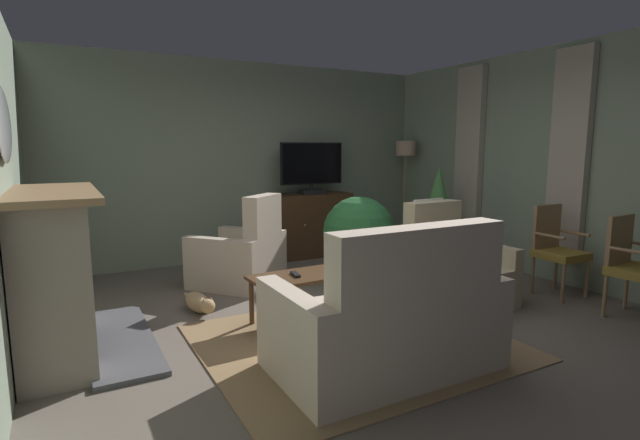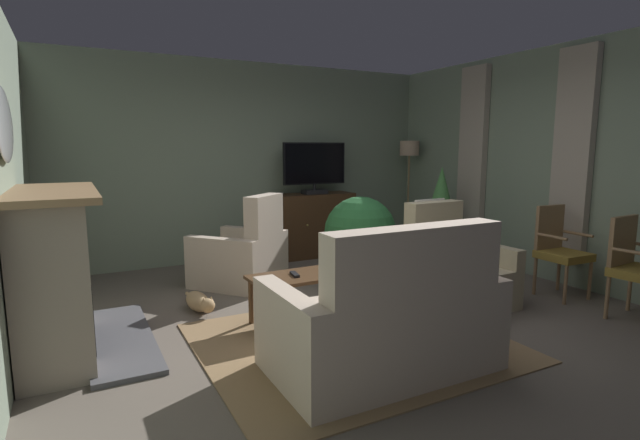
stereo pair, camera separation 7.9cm
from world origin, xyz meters
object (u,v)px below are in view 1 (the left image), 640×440
at_px(coffee_table, 305,280).
at_px(armchair_facing_sofa, 451,272).
at_px(side_chair_tucked_against_wall, 633,263).
at_px(potted_plant_leafy_by_curtain, 359,235).
at_px(television, 312,167).
at_px(wall_mirror_oval, 4,125).
at_px(sofa_floral, 389,324).
at_px(potted_plant_tall_palm_by_window, 438,212).
at_px(cat, 199,303).
at_px(armchair_by_fireplace, 241,257).
at_px(tv_cabinet, 310,226).
at_px(floor_lamp, 405,165).
at_px(side_chair_mid_row, 556,248).
at_px(fireplace, 57,277).
at_px(tv_remote, 295,274).

distance_m(coffee_table, armchair_facing_sofa, 1.58).
bearing_deg(side_chair_tucked_against_wall, potted_plant_leafy_by_curtain, 128.02).
relative_size(coffee_table, armchair_facing_sofa, 0.97).
bearing_deg(side_chair_tucked_against_wall, television, 111.58).
xyz_separation_m(wall_mirror_oval, sofa_floral, (2.29, -1.45, -1.39)).
xyz_separation_m(wall_mirror_oval, potted_plant_tall_palm_by_window, (4.82, 0.86, -1.03)).
relative_size(sofa_floral, cat, 2.14).
xyz_separation_m(coffee_table, cat, (-0.79, 0.74, -0.30)).
height_order(coffee_table, cat, coffee_table).
bearing_deg(potted_plant_leafy_by_curtain, armchair_by_fireplace, 151.81).
distance_m(potted_plant_tall_palm_by_window, cat, 3.49).
height_order(tv_cabinet, sofa_floral, sofa_floral).
height_order(television, sofa_floral, television).
height_order(wall_mirror_oval, coffee_table, wall_mirror_oval).
relative_size(tv_cabinet, floor_lamp, 0.71).
relative_size(television, armchair_by_fireplace, 0.79).
relative_size(wall_mirror_oval, potted_plant_tall_palm_by_window, 0.75).
relative_size(tv_cabinet, side_chair_mid_row, 1.23).
xyz_separation_m(wall_mirror_oval, floor_lamp, (5.12, 1.96, -0.43)).
distance_m(fireplace, potted_plant_leafy_by_curtain, 3.09).
bearing_deg(tv_cabinet, side_chair_tucked_against_wall, -68.70).
xyz_separation_m(potted_plant_leafy_by_curtain, floor_lamp, (1.83, 1.47, 0.72)).
height_order(television, coffee_table, television).
bearing_deg(television, potted_plant_leafy_by_curtain, -97.50).
xyz_separation_m(tv_cabinet, cat, (-2.08, -1.67, -0.34)).
bearing_deg(tv_cabinet, side_chair_mid_row, -63.53).
distance_m(tv_cabinet, tv_remote, 2.78).
bearing_deg(television, armchair_facing_sofa, -84.04).
height_order(potted_plant_leafy_by_curtain, floor_lamp, floor_lamp).
bearing_deg(armchair_facing_sofa, potted_plant_tall_palm_by_window, 52.67).
distance_m(wall_mirror_oval, side_chair_tucked_against_wall, 5.36).
bearing_deg(sofa_floral, potted_plant_leafy_by_curtain, 62.58).
relative_size(television, potted_plant_tall_palm_by_window, 0.73).
xyz_separation_m(wall_mirror_oval, television, (3.50, 2.04, -0.43)).
height_order(wall_mirror_oval, tv_remote, wall_mirror_oval).
bearing_deg(fireplace, potted_plant_tall_palm_by_window, 10.65).
relative_size(tv_remote, side_chair_mid_row, 0.18).
height_order(coffee_table, side_chair_mid_row, side_chair_mid_row).
distance_m(side_chair_tucked_against_wall, potted_plant_tall_palm_by_window, 2.51).
relative_size(tv_cabinet, sofa_floral, 0.75).
height_order(side_chair_tucked_against_wall, floor_lamp, floor_lamp).
height_order(tv_remote, armchair_facing_sofa, armchair_facing_sofa).
relative_size(armchair_facing_sofa, potted_plant_tall_palm_by_window, 0.78).
relative_size(wall_mirror_oval, armchair_facing_sofa, 0.96).
xyz_separation_m(wall_mirror_oval, potted_plant_leafy_by_curtain, (3.29, 0.49, -1.15)).
relative_size(television, tv_remote, 5.67).
height_order(tv_remote, potted_plant_leafy_by_curtain, potted_plant_leafy_by_curtain).
xyz_separation_m(fireplace, sofa_floral, (2.04, -1.45, -0.26)).
bearing_deg(side_chair_tucked_against_wall, armchair_facing_sofa, 136.83).
height_order(side_chair_mid_row, cat, side_chair_mid_row).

